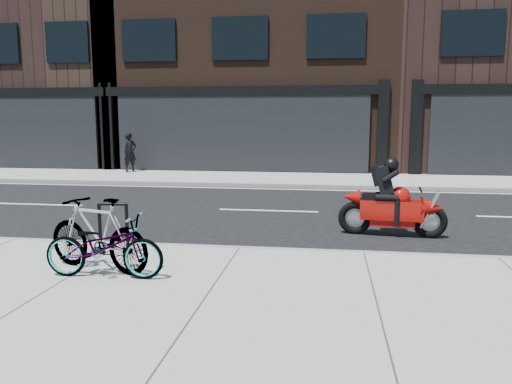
% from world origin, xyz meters
% --- Properties ---
extents(ground, '(120.00, 120.00, 0.00)m').
position_xyz_m(ground, '(0.00, 0.00, 0.00)').
color(ground, black).
rests_on(ground, ground).
extents(sidewalk_near, '(60.00, 6.00, 0.13)m').
position_xyz_m(sidewalk_near, '(0.00, -5.00, 0.07)').
color(sidewalk_near, gray).
rests_on(sidewalk_near, ground).
extents(sidewalk_far, '(60.00, 3.50, 0.13)m').
position_xyz_m(sidewalk_far, '(0.00, 7.75, 0.07)').
color(sidewalk_far, gray).
rests_on(sidewalk_far, ground).
extents(building_midwest, '(10.00, 10.00, 12.00)m').
position_xyz_m(building_midwest, '(-12.00, 14.50, 6.00)').
color(building_midwest, black).
rests_on(building_midwest, ground).
extents(building_center, '(12.00, 10.00, 14.50)m').
position_xyz_m(building_center, '(-2.00, 14.50, 7.25)').
color(building_center, black).
rests_on(building_center, ground).
extents(bike_rack, '(0.49, 0.09, 0.82)m').
position_xyz_m(bike_rack, '(-1.88, -2.60, 0.61)').
color(bike_rack, black).
rests_on(bike_rack, sidewalk_near).
extents(bicycle_front, '(1.63, 0.62, 0.85)m').
position_xyz_m(bicycle_front, '(-1.50, -3.73, 0.55)').
color(bicycle_front, gray).
rests_on(bicycle_front, sidewalk_near).
extents(bicycle_rear, '(1.79, 0.98, 1.04)m').
position_xyz_m(bicycle_rear, '(-1.73, -3.45, 0.65)').
color(bicycle_rear, gray).
rests_on(bicycle_rear, sidewalk_near).
extents(motorcycle, '(2.03, 0.61, 1.51)m').
position_xyz_m(motorcycle, '(2.72, -0.21, 0.61)').
color(motorcycle, black).
rests_on(motorcycle, ground).
extents(pedestrian, '(0.62, 0.67, 1.53)m').
position_xyz_m(pedestrian, '(-6.22, 8.68, 0.89)').
color(pedestrian, black).
rests_on(pedestrian, sidewalk_far).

